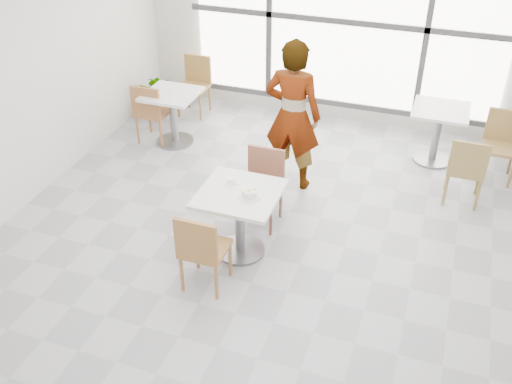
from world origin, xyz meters
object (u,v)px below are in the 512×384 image
(oatmeal_bowl, at_px, (250,193))
(bg_chair_left_near, at_px, (151,110))
(plant_left, at_px, (157,94))
(bg_chair_left_far, at_px, (196,81))
(bg_chair_right_near, at_px, (467,167))
(coffee_cup, at_px, (230,181))
(chair_near, at_px, (201,248))
(chair_far, at_px, (263,181))
(person, at_px, (293,116))
(bg_table_left, at_px, (173,111))
(main_table, at_px, (240,211))
(bg_table_right, at_px, (438,127))
(bg_chair_right_far, at_px, (501,140))

(oatmeal_bowl, relative_size, bg_chair_left_near, 0.24)
(bg_chair_left_near, height_order, plant_left, bg_chair_left_near)
(bg_chair_left_far, bearing_deg, bg_chair_right_near, -17.97)
(oatmeal_bowl, bearing_deg, coffee_cup, 148.25)
(chair_near, relative_size, bg_chair_right_near, 1.00)
(chair_far, xyz_separation_m, person, (0.08, 0.84, 0.43))
(bg_table_left, bearing_deg, chair_near, -58.84)
(main_table, distance_m, plant_left, 3.57)
(chair_far, bearing_deg, bg_chair_left_far, 128.52)
(bg_table_left, bearing_deg, plant_left, 131.16)
(bg_chair_right_near, bearing_deg, person, 6.42)
(chair_near, xyz_separation_m, plant_left, (-2.21, 3.34, -0.16))
(person, height_order, bg_table_left, person)
(bg_table_right, distance_m, bg_chair_left_far, 3.61)
(bg_chair_right_near, bearing_deg, chair_far, 26.86)
(oatmeal_bowl, distance_m, coffee_cup, 0.32)
(chair_far, distance_m, coffee_cup, 0.62)
(main_table, distance_m, bg_chair_left_near, 2.75)
(bg_table_left, bearing_deg, main_table, -48.83)
(main_table, height_order, oatmeal_bowl, oatmeal_bowl)
(main_table, xyz_separation_m, bg_table_left, (-1.73, 1.98, -0.04))
(chair_far, xyz_separation_m, bg_chair_left_far, (-1.88, 2.36, 0.00))
(bg_table_right, relative_size, bg_chair_right_far, 0.86)
(bg_chair_left_near, bearing_deg, bg_chair_right_near, 177.76)
(bg_chair_right_near, bearing_deg, bg_chair_right_far, -114.48)
(main_table, bearing_deg, coffee_cup, 139.98)
(bg_table_left, bearing_deg, bg_table_right, 11.16)
(coffee_cup, xyz_separation_m, bg_table_left, (-1.59, 1.86, -0.29))
(chair_far, distance_m, plant_left, 3.14)
(bg_chair_left_far, bearing_deg, bg_table_right, -5.42)
(bg_chair_left_far, bearing_deg, main_table, -58.39)
(oatmeal_bowl, height_order, bg_chair_right_far, bg_chair_right_far)
(main_table, height_order, bg_table_right, same)
(bg_chair_right_far, bearing_deg, chair_near, -129.77)
(chair_far, bearing_deg, bg_table_right, 49.78)
(coffee_cup, height_order, bg_chair_right_near, bg_chair_right_near)
(bg_chair_right_far, bearing_deg, bg_chair_right_near, -114.48)
(chair_near, xyz_separation_m, bg_table_left, (-1.59, 2.63, -0.01))
(chair_near, bearing_deg, oatmeal_bowl, -113.37)
(bg_table_left, distance_m, plant_left, 0.95)
(main_table, height_order, person, person)
(chair_far, height_order, bg_chair_left_far, same)
(main_table, xyz_separation_m, bg_chair_right_far, (2.52, 2.53, -0.02))
(main_table, relative_size, chair_near, 0.92)
(main_table, xyz_separation_m, chair_far, (0.03, 0.64, -0.02))
(chair_near, xyz_separation_m, person, (0.25, 2.14, 0.43))
(main_table, relative_size, bg_chair_right_far, 0.92)
(chair_near, xyz_separation_m, oatmeal_bowl, (0.26, 0.61, 0.29))
(plant_left, bearing_deg, chair_far, -40.65)
(chair_far, relative_size, bg_chair_left_near, 1.00)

